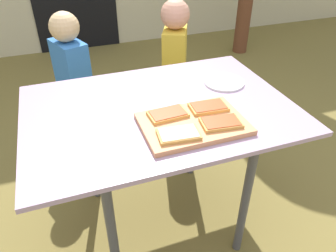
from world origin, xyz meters
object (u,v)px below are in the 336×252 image
object	(u,v)px
child_right	(175,64)
dining_table	(160,123)
pizza_slice_near_left	(179,134)
child_left	(73,78)
pizza_slice_far_left	(167,114)
plate_white_right	(224,82)
pizza_slice_far_right	(208,107)
pizza_slice_near_right	(221,123)
cutting_board	(193,124)

from	to	relation	value
child_right	dining_table	bearing A→B (deg)	-115.39
dining_table	pizza_slice_near_left	world-z (taller)	pizza_slice_near_left
pizza_slice_near_left	child_left	world-z (taller)	child_left
pizza_slice_far_left	pizza_slice_near_left	bearing A→B (deg)	-93.18
plate_white_right	child_right	world-z (taller)	child_right
pizza_slice_near_left	pizza_slice_far_left	bearing A→B (deg)	86.82
pizza_slice_far_left	pizza_slice_far_right	size ratio (longest dim) A/B	1.00
pizza_slice_near_left	plate_white_right	distance (m)	0.51
pizza_slice_near_left	plate_white_right	xyz separation A→B (m)	(0.37, 0.35, -0.02)
pizza_slice_near_right	child_right	world-z (taller)	child_right
dining_table	cutting_board	size ratio (longest dim) A/B	2.81
plate_white_right	child_right	xyz separation A→B (m)	(-0.01, 0.63, -0.16)
dining_table	pizza_slice_near_right	world-z (taller)	pizza_slice_near_right
pizza_slice_near_left	pizza_slice_far_right	distance (m)	0.23
pizza_slice_near_left	pizza_slice_far_right	xyz separation A→B (m)	(0.18, 0.14, 0.00)
pizza_slice_near_left	plate_white_right	size ratio (longest dim) A/B	0.83
pizza_slice_far_left	child_left	distance (m)	0.97
pizza_slice_far_left	child_right	distance (m)	0.93
dining_table	plate_white_right	xyz separation A→B (m)	(0.36, 0.10, 0.08)
cutting_board	child_right	world-z (taller)	child_right
pizza_slice_near_left	child_right	world-z (taller)	child_right
cutting_board	child_right	size ratio (longest dim) A/B	0.41
pizza_slice_near_right	plate_white_right	size ratio (longest dim) A/B	0.83
cutting_board	pizza_slice_far_left	distance (m)	0.11
dining_table	pizza_slice_far_left	world-z (taller)	pizza_slice_far_left
pizza_slice_far_right	child_left	distance (m)	1.04
pizza_slice_far_left	plate_white_right	distance (m)	0.42
cutting_board	dining_table	bearing A→B (deg)	113.80
pizza_slice_near_left	child_left	size ratio (longest dim) A/B	0.17
dining_table	cutting_board	distance (m)	0.21
pizza_slice_far_left	child_left	world-z (taller)	child_left
pizza_slice_near_left	child_left	xyz separation A→B (m)	(-0.29, 1.04, -0.21)
dining_table	cutting_board	bearing A→B (deg)	-66.20
child_left	dining_table	bearing A→B (deg)	-69.50
pizza_slice_near_right	plate_white_right	bearing A→B (deg)	60.17
plate_white_right	child_left	xyz separation A→B (m)	(-0.66, 0.69, -0.18)
plate_white_right	child_right	bearing A→B (deg)	91.19
child_left	child_right	size ratio (longest dim) A/B	0.97
cutting_board	child_right	xyz separation A→B (m)	(0.27, 0.91, -0.16)
dining_table	cutting_board	xyz separation A→B (m)	(0.08, -0.18, 0.09)
pizza_slice_near_left	pizza_slice_far_right	world-z (taller)	same
cutting_board	pizza_slice_far_left	xyz separation A→B (m)	(-0.08, 0.07, 0.02)
cutting_board	child_left	xyz separation A→B (m)	(-0.37, 0.97, -0.19)
child_left	child_right	world-z (taller)	child_right
pizza_slice_far_left	plate_white_right	xyz separation A→B (m)	(0.36, 0.21, -0.02)
plate_white_right	pizza_slice_far_left	bearing A→B (deg)	-149.75
pizza_slice_near_right	child_left	world-z (taller)	child_left
pizza_slice_near_right	pizza_slice_far_left	distance (m)	0.21
dining_table	plate_white_right	world-z (taller)	plate_white_right
dining_table	plate_white_right	bearing A→B (deg)	16.18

